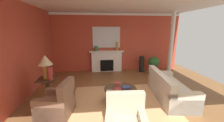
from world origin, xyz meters
TOP-DOWN VIEW (x-y plane):
  - ground_plane at (0.00, 0.00)m, footprint 8.50×8.50m
  - wall_fireplace at (0.00, 3.33)m, footprint 7.11×0.12m
  - wall_window at (-3.32, 0.30)m, footprint 0.12×7.14m
  - ceiling_panel at (0.00, 0.30)m, footprint 7.11×7.14m
  - crown_moulding at (0.00, 3.25)m, footprint 7.11×0.08m
  - area_rug at (-0.25, -0.27)m, footprint 3.03×2.56m
  - fireplace at (-0.43, 3.12)m, footprint 1.80×0.35m
  - mantel_mirror at (-0.43, 3.24)m, footprint 1.45×0.04m
  - sofa at (1.37, -0.17)m, footprint 1.12×2.18m
  - armchair_near_window at (-2.01, -0.79)m, footprint 0.92×0.92m
  - coffee_table at (-0.25, -0.27)m, footprint 1.00×1.00m
  - side_table at (-2.54, 0.16)m, footprint 0.56×0.56m
  - table_lamp at (-2.54, 0.16)m, footprint 0.44×0.44m
  - vase_mantel_right at (0.12, 3.07)m, footprint 0.10×0.10m
  - vase_on_side_table at (-2.39, 0.04)m, footprint 0.16×0.16m
  - vase_mantel_left at (-0.98, 3.07)m, footprint 0.18×0.18m
  - vase_tall_corner at (1.42, 2.82)m, footprint 0.26×0.26m
  - book_red_cover at (-0.35, -0.38)m, footprint 0.27×0.25m
  - book_art_folio at (-0.12, -0.41)m, footprint 0.28×0.22m
  - book_small_novel at (-0.34, -0.21)m, footprint 0.21×0.17m
  - potted_plant at (2.02, 2.67)m, footprint 0.56×0.56m
  - column_white at (2.75, 2.39)m, footprint 0.20×0.20m

SIDE VIEW (x-z plane):
  - ground_plane at x=0.00m, z-range 0.00..0.00m
  - area_rug at x=-0.25m, z-range 0.00..0.01m
  - sofa at x=1.37m, z-range -0.13..0.72m
  - armchair_near_window at x=-2.01m, z-range -0.17..0.78m
  - coffee_table at x=-0.25m, z-range 0.11..0.56m
  - side_table at x=-2.54m, z-range 0.05..0.75m
  - vase_tall_corner at x=1.42m, z-range 0.00..0.85m
  - book_red_cover at x=-0.35m, z-range 0.45..0.51m
  - potted_plant at x=2.02m, z-range 0.08..0.91m
  - book_art_folio at x=-0.12m, z-range 0.51..0.56m
  - fireplace at x=-0.43m, z-range -0.03..1.10m
  - book_small_novel at x=-0.34m, z-range 0.56..0.61m
  - vase_on_side_table at x=-2.39m, z-range 0.70..1.10m
  - table_lamp at x=-2.54m, z-range 0.85..1.60m
  - vase_mantel_left at x=-0.98m, z-range 1.13..1.38m
  - vase_mantel_right at x=0.12m, z-range 1.13..1.60m
  - wall_fireplace at x=0.00m, z-range 0.00..3.08m
  - wall_window at x=-3.32m, z-range 0.00..3.08m
  - column_white at x=2.75m, z-range 0.00..3.08m
  - mantel_mirror at x=-0.43m, z-range 1.28..2.37m
  - crown_moulding at x=0.00m, z-range 2.94..3.06m
  - ceiling_panel at x=0.00m, z-range 3.08..3.14m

